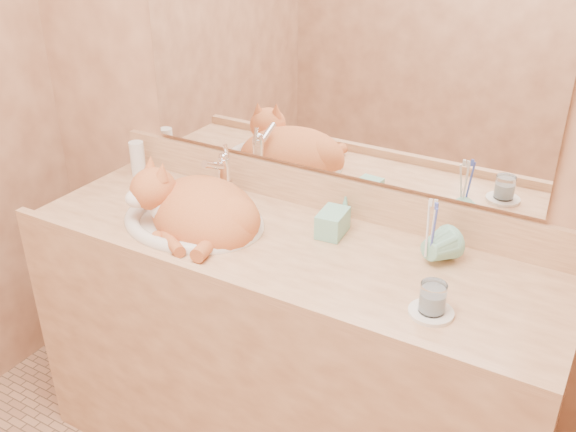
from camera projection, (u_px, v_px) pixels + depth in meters
The scene contains 12 objects.
wall_back at pixel (331, 86), 1.87m from camera, with size 2.40×0.02×2.50m, color #935E42.
vanity_counter at pixel (284, 360), 2.04m from camera, with size 1.60×0.55×0.85m, color #9E6B47, non-canonical shape.
mirror at pixel (331, 38), 1.80m from camera, with size 1.30×0.02×0.80m, color white.
sink_basin at pixel (192, 203), 1.93m from camera, with size 0.45×0.37×0.14m, color white, non-canonical shape.
faucet at pixel (225, 176), 2.05m from camera, with size 0.05×0.13×0.18m, color white, non-canonical shape.
cat at pixel (196, 208), 1.92m from camera, with size 0.39×0.32×0.21m, color #B8562A, non-canonical shape.
soap_dispenser at pixel (326, 217), 1.82m from camera, with size 0.07×0.08×0.17m, color #7BC5AC.
toothbrush_cup at pixel (428, 252), 1.72m from camera, with size 0.10×0.10×0.09m, color #7BC5AC.
toothbrushes at pixel (431, 228), 1.69m from camera, with size 0.03×0.03×0.20m, color white, non-canonical shape.
saucer at pixel (431, 312), 1.55m from camera, with size 0.11×0.11×0.01m, color white.
water_glass at pixel (433, 298), 1.53m from camera, with size 0.06×0.06×0.08m, color white.
lotion_bottle at pixel (138, 159), 2.26m from camera, with size 0.05×0.05×0.12m, color white.
Camera 1 is at (0.81, -0.65, 1.78)m, focal length 40.00 mm.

